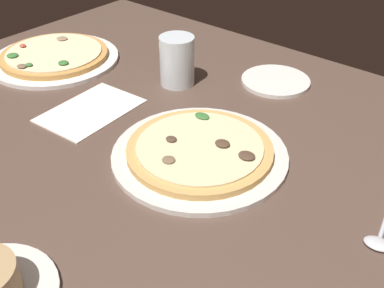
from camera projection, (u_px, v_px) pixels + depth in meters
dining_table at (184, 167)px, 85.56cm from camera, size 150.00×110.00×4.00cm
pizza_main at (200, 152)px, 84.13cm from camera, size 31.72×31.72×3.28cm
pizza_side at (55, 57)px, 117.57cm from camera, size 31.58×31.58×3.35cm
water_glass at (177, 63)px, 105.55cm from camera, size 7.87×7.87×11.16cm
side_plate at (276, 81)px, 108.28cm from camera, size 15.74×15.74×0.90cm
paper_menu at (92, 110)px, 98.12cm from camera, size 15.04×21.15×0.30cm
spoon at (380, 238)px, 67.85cm from camera, size 4.45×11.11×1.00cm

